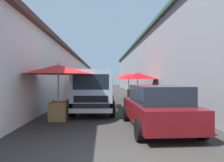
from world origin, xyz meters
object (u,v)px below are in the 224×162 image
vendor_by_crates (84,86)px  fruit_stall_near_right (138,78)px  fruit_stall_far_right (58,74)px  fruit_stall_mid_lane (86,78)px  fruit_stall_far_left (88,78)px  delivery_truck (94,92)px  fruit_stall_near_left (129,78)px  hatchback_car (157,107)px  parked_scooter (137,93)px

vendor_by_crates → fruit_stall_near_right: bearing=-142.6°
fruit_stall_far_right → fruit_stall_mid_lane: 8.12m
fruit_stall_far_left → delivery_truck: fruit_stall_far_left is taller
fruit_stall_near_right → vendor_by_crates: (5.80, 4.43, -0.83)m
fruit_stall_near_left → fruit_stall_far_right: (-8.37, 3.94, 0.11)m
fruit_stall_far_left → fruit_stall_mid_lane: fruit_stall_far_left is taller
fruit_stall_far_right → fruit_stall_near_right: (6.19, -4.27, -0.08)m
fruit_stall_far_right → hatchback_car: 3.98m
fruit_stall_mid_lane → fruit_stall_near_right: bearing=-116.2°
fruit_stall_near_left → parked_scooter: bearing=-34.8°
fruit_stall_near_right → delivery_truck: fruit_stall_near_right is taller
hatchback_car → parked_scooter: (11.05, -1.29, -0.29)m
fruit_stall_far_left → delivery_truck: bearing=-174.7°
fruit_stall_mid_lane → parked_scooter: 4.93m
fruit_stall_mid_lane → fruit_stall_far_right: bearing=177.3°
parked_scooter → fruit_stall_far_left: bearing=47.0°
fruit_stall_near_left → vendor_by_crates: 5.52m
fruit_stall_far_left → hatchback_car: size_ratio=0.72×
fruit_stall_far_right → vendor_by_crates: bearing=0.7°
fruit_stall_far_left → fruit_stall_far_right: fruit_stall_far_left is taller
fruit_stall_near_right → delivery_truck: 5.57m
fruit_stall_mid_lane → hatchback_car: 10.04m
fruit_stall_mid_lane → fruit_stall_near_right: 4.34m
fruit_stall_mid_lane → hatchback_car: size_ratio=0.62×
vendor_by_crates → fruit_stall_far_left: bearing=-8.2°
fruit_stall_far_right → hatchback_car: (-1.36, -3.57, -1.13)m
fruit_stall_far_right → hatchback_car: bearing=-110.8°
fruit_stall_near_left → hatchback_car: bearing=177.8°
fruit_stall_near_right → hatchback_car: size_ratio=0.72×
fruit_stall_near_left → vendor_by_crates: bearing=48.5°
hatchback_car → delivery_truck: 3.67m
hatchback_car → delivery_truck: delivery_truck is taller
fruit_stall_near_left → delivery_truck: (-6.84, 2.62, -0.72)m
fruit_stall_far_left → fruit_stall_far_right: bearing=179.4°
parked_scooter → fruit_stall_near_right: bearing=170.5°
fruit_stall_near_left → fruit_stall_far_right: fruit_stall_far_right is taller
hatchback_car → parked_scooter: bearing=-6.7°
fruit_stall_near_left → fruit_stall_far_left: bearing=33.5°
vendor_by_crates → hatchback_car: bearing=-164.4°
fruit_stall_far_right → fruit_stall_near_right: bearing=-34.6°
fruit_stall_near_left → fruit_stall_far_left: size_ratio=0.92×
hatchback_car → fruit_stall_near_left: bearing=-2.2°
fruit_stall_near_right → delivery_truck: (-4.66, 2.95, -0.75)m
delivery_truck → fruit_stall_mid_lane: bearing=8.2°
fruit_stall_mid_lane → vendor_by_crates: 4.00m
fruit_stall_near_left → delivery_truck: bearing=159.1°
fruit_stall_mid_lane → vendor_by_crates: fruit_stall_mid_lane is taller
vendor_by_crates → parked_scooter: size_ratio=1.00×
fruit_stall_far_left → vendor_by_crates: bearing=171.8°
fruit_stall_near_left → vendor_by_crates: size_ratio=1.59×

